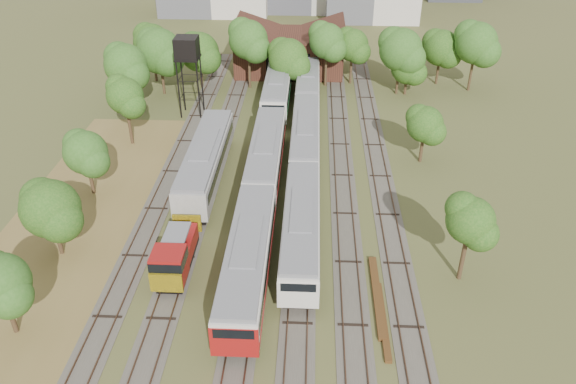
{
  "coord_description": "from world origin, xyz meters",
  "views": [
    {
      "loc": [
        2.69,
        -26.47,
        29.4
      ],
      "look_at": [
        0.64,
        17.35,
        2.5
      ],
      "focal_mm": 35.0,
      "sensor_mm": 36.0,
      "label": 1
    }
  ],
  "objects_px": {
    "railcar_green_set": "(305,137)",
    "shunter_locomotive": "(175,256)",
    "railcar_red_set": "(258,201)",
    "water_tower": "(187,50)"
  },
  "relations": [
    {
      "from": "railcar_red_set",
      "to": "railcar_green_set",
      "type": "xyz_separation_m",
      "value": [
        4.0,
        13.56,
        -0.1
      ]
    },
    {
      "from": "railcar_green_set",
      "to": "water_tower",
      "type": "bearing_deg",
      "value": 145.08
    },
    {
      "from": "railcar_red_set",
      "to": "water_tower",
      "type": "relative_size",
      "value": 3.45
    },
    {
      "from": "shunter_locomotive",
      "to": "railcar_red_set",
      "type": "bearing_deg",
      "value": 52.3
    },
    {
      "from": "railcar_green_set",
      "to": "shunter_locomotive",
      "type": "height_order",
      "value": "railcar_green_set"
    },
    {
      "from": "shunter_locomotive",
      "to": "water_tower",
      "type": "distance_m",
      "value": 32.72
    },
    {
      "from": "shunter_locomotive",
      "to": "water_tower",
      "type": "height_order",
      "value": "water_tower"
    },
    {
      "from": "railcar_red_set",
      "to": "railcar_green_set",
      "type": "height_order",
      "value": "railcar_red_set"
    },
    {
      "from": "railcar_red_set",
      "to": "shunter_locomotive",
      "type": "height_order",
      "value": "railcar_red_set"
    },
    {
      "from": "railcar_red_set",
      "to": "water_tower",
      "type": "bearing_deg",
      "value": 114.3
    }
  ]
}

